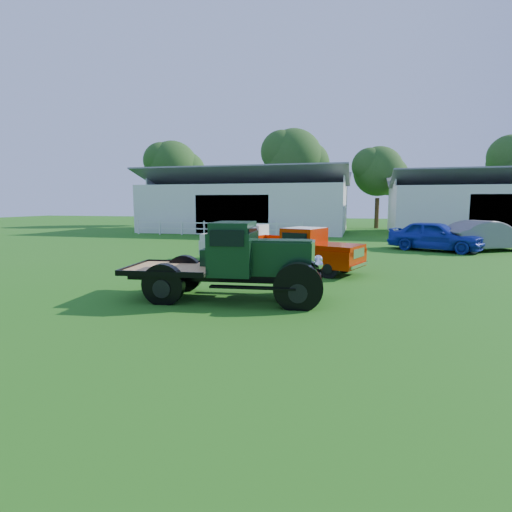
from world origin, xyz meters
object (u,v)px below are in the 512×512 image
(red_pickup, at_px, (302,249))
(white_pickup, at_px, (250,244))
(vintage_flatbed, at_px, (230,261))
(misc_car_blue, at_px, (435,236))
(misc_car_grey, at_px, (486,236))

(red_pickup, distance_m, white_pickup, 3.37)
(red_pickup, bearing_deg, white_pickup, 162.58)
(vintage_flatbed, height_order, white_pickup, vintage_flatbed)
(red_pickup, bearing_deg, misc_car_blue, 73.61)
(misc_car_blue, xyz_separation_m, misc_car_grey, (2.73, 0.65, 0.01))
(white_pickup, xyz_separation_m, misc_car_grey, (11.65, 7.09, 0.02))
(white_pickup, distance_m, misc_car_grey, 13.63)
(white_pickup, bearing_deg, misc_car_grey, 36.07)
(misc_car_blue, height_order, misc_car_grey, misc_car_grey)
(red_pickup, relative_size, misc_car_grey, 0.93)
(vintage_flatbed, distance_m, white_pickup, 7.17)
(white_pickup, height_order, misc_car_grey, misc_car_grey)
(vintage_flatbed, relative_size, misc_car_blue, 1.10)
(red_pickup, height_order, white_pickup, red_pickup)
(red_pickup, xyz_separation_m, misc_car_blue, (6.25, 8.49, -0.03))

